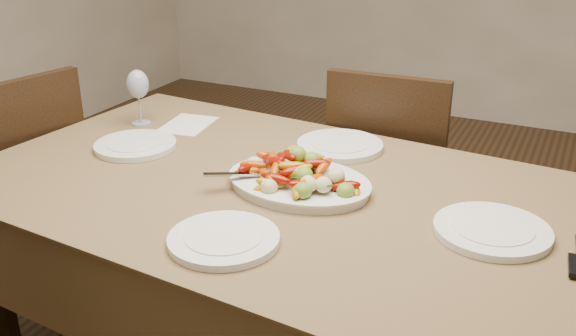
# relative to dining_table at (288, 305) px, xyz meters

# --- Properties ---
(dining_table) EXTENTS (1.92, 1.18, 0.76)m
(dining_table) POSITION_rel_dining_table_xyz_m (0.00, 0.00, 0.00)
(dining_table) COLOR brown
(dining_table) RESTS_ON ground
(chair_far) EXTENTS (0.44, 0.44, 0.95)m
(chair_far) POSITION_rel_dining_table_xyz_m (0.08, 0.76, 0.10)
(chair_far) COLOR black
(chair_far) RESTS_ON ground
(chair_left) EXTENTS (0.49, 0.49, 0.95)m
(chair_left) POSITION_rel_dining_table_xyz_m (-1.16, 0.04, 0.10)
(chair_left) COLOR black
(chair_left) RESTS_ON ground
(serving_platter) EXTENTS (0.42, 0.33, 0.02)m
(serving_platter) POSITION_rel_dining_table_xyz_m (0.03, 0.02, 0.39)
(serving_platter) COLOR white
(serving_platter) RESTS_ON dining_table
(roasted_vegetables) EXTENTS (0.34, 0.25, 0.09)m
(roasted_vegetables) POSITION_rel_dining_table_xyz_m (0.03, 0.02, 0.45)
(roasted_vegetables) COLOR #710C02
(roasted_vegetables) RESTS_ON serving_platter
(serving_spoon) EXTENTS (0.23, 0.25, 0.03)m
(serving_spoon) POSITION_rel_dining_table_xyz_m (-0.04, -0.02, 0.43)
(serving_spoon) COLOR #9EA0A8
(serving_spoon) RESTS_ON serving_platter
(plate_left) EXTENTS (0.26, 0.26, 0.02)m
(plate_left) POSITION_rel_dining_table_xyz_m (-0.57, 0.06, 0.39)
(plate_left) COLOR white
(plate_left) RESTS_ON dining_table
(plate_right) EXTENTS (0.27, 0.27, 0.02)m
(plate_right) POSITION_rel_dining_table_xyz_m (0.55, -0.02, 0.39)
(plate_right) COLOR white
(plate_right) RESTS_ON dining_table
(plate_far) EXTENTS (0.27, 0.27, 0.02)m
(plate_far) POSITION_rel_dining_table_xyz_m (0.01, 0.34, 0.39)
(plate_far) COLOR white
(plate_far) RESTS_ON dining_table
(plate_near) EXTENTS (0.26, 0.26, 0.02)m
(plate_near) POSITION_rel_dining_table_xyz_m (-0.00, -0.33, 0.39)
(plate_near) COLOR white
(plate_near) RESTS_ON dining_table
(wine_glass) EXTENTS (0.08, 0.08, 0.20)m
(wine_glass) POSITION_rel_dining_table_xyz_m (-0.70, 0.26, 0.48)
(wine_glass) COLOR #8C99A5
(wine_glass) RESTS_ON dining_table
(menu_card) EXTENTS (0.18, 0.23, 0.00)m
(menu_card) POSITION_rel_dining_table_xyz_m (-0.55, 0.32, 0.38)
(menu_card) COLOR silver
(menu_card) RESTS_ON dining_table
(table_knife) EXTENTS (0.03, 0.20, 0.01)m
(table_knife) POSITION_rel_dining_table_xyz_m (0.73, -0.06, 0.38)
(table_knife) COLOR #9EA0A8
(table_knife) RESTS_ON dining_table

